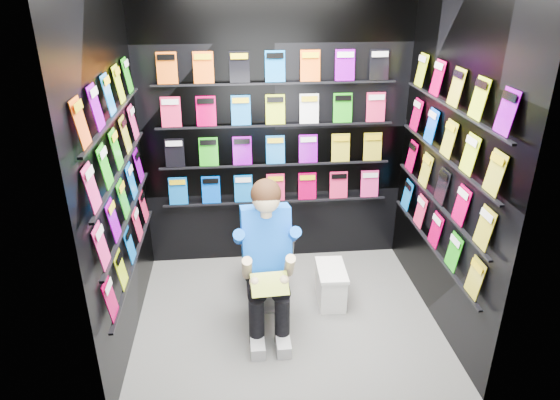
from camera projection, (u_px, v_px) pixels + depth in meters
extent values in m
plane|color=slate|center=(286.00, 317.00, 4.09)|extent=(2.40, 2.40, 0.00)
cube|color=black|center=(275.00, 130.00, 4.46)|extent=(2.40, 0.04, 2.60)
cube|color=black|center=(308.00, 236.00, 2.65)|extent=(2.40, 0.04, 2.60)
cube|color=black|center=(115.00, 175.00, 3.45)|extent=(0.04, 2.00, 2.60)
cube|color=black|center=(449.00, 163.00, 3.66)|extent=(0.04, 2.00, 2.60)
imported|color=white|center=(263.00, 257.00, 4.26)|extent=(0.46, 0.77, 0.73)
cube|color=white|center=(331.00, 286.00, 4.24)|extent=(0.23, 0.40, 0.29)
cube|color=white|center=(332.00, 270.00, 4.18)|extent=(0.25, 0.42, 0.03)
cube|color=green|center=(270.00, 284.00, 3.51)|extent=(0.27, 0.17, 0.11)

